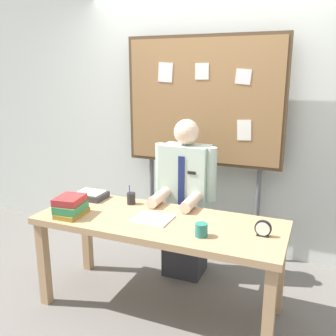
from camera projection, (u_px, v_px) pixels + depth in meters
The scene contains 11 objects.
ground_plane at pixel (160, 307), 2.94m from camera, with size 12.00×12.00×0.00m, color slate.
back_wall at pixel (209, 117), 3.70m from camera, with size 6.40×0.08×2.70m, color silver.
desk at pixel (159, 230), 2.78m from camera, with size 1.83×0.70×0.73m.
person at pixel (185, 205), 3.28m from camera, with size 0.55×0.56×1.41m.
bulletin_board at pixel (203, 104), 3.48m from camera, with size 1.51×0.09×2.12m.
book_stack at pixel (71, 206), 2.81m from camera, with size 0.22×0.25×0.15m.
open_notebook at pixel (152, 219), 2.75m from camera, with size 0.28×0.24×0.01m, color silver.
desk_clock at pixel (263, 229), 2.46m from camera, with size 0.11×0.04×0.11m.
coffee_mug at pixel (201, 230), 2.46m from camera, with size 0.08×0.08×0.09m, color #267266.
pen_holder at pixel (131, 198), 3.06m from camera, with size 0.07×0.07×0.16m.
paper_tray at pixel (91, 195), 3.21m from camera, with size 0.26×0.20×0.06m.
Camera 1 is at (1.05, -2.35, 1.79)m, focal length 40.00 mm.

